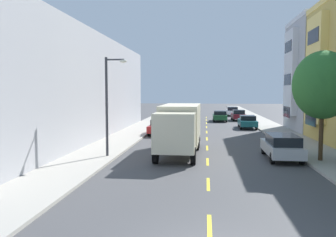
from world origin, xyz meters
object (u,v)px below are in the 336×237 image
(parked_hatchback_burgundy, at_px, (238,115))
(parked_suv_champagne, at_px, (179,110))
(parked_sedan_teal, at_px, (247,122))
(delivery_box_truck, at_px, (180,126))
(parked_sedan_red, at_px, (160,127))
(street_tree_second, at_px, (323,85))
(street_lamp, at_px, (109,98))
(parked_wagon_white, at_px, (232,111))
(moving_forest_sedan, at_px, (220,116))
(parked_wagon_silver, at_px, (282,146))
(parked_pickup_black, at_px, (173,117))

(parked_hatchback_burgundy, bearing_deg, parked_suv_champagne, 137.02)
(parked_hatchback_burgundy, xyz_separation_m, parked_sedan_teal, (0.04, -10.46, -0.01))
(delivery_box_truck, height_order, parked_sedan_red, delivery_box_truck)
(street_tree_second, xyz_separation_m, street_lamp, (-12.33, 0.15, -0.76))
(street_tree_second, xyz_separation_m, parked_hatchback_burgundy, (-1.97, 29.23, -3.66))
(parked_suv_champagne, distance_m, parked_sedan_red, 25.23)
(delivery_box_truck, xyz_separation_m, parked_wagon_white, (6.10, 36.77, -1.03))
(delivery_box_truck, xyz_separation_m, parked_sedan_red, (-2.59, 10.15, -1.09))
(parked_hatchback_burgundy, height_order, parked_sedan_teal, parked_hatchback_burgundy)
(delivery_box_truck, distance_m, parked_suv_champagne, 35.49)
(parked_sedan_teal, bearing_deg, street_lamp, -119.18)
(street_tree_second, relative_size, moving_forest_sedan, 1.38)
(parked_wagon_silver, relative_size, moving_forest_sedan, 1.05)
(street_lamp, xyz_separation_m, moving_forest_sedan, (7.73, 27.46, -2.90))
(street_tree_second, bearing_deg, parked_wagon_silver, 157.12)
(street_lamp, bearing_deg, street_tree_second, -0.67)
(parked_hatchback_burgundy, xyz_separation_m, parked_wagon_white, (-0.13, 9.64, 0.05))
(parked_pickup_black, xyz_separation_m, moving_forest_sedan, (6.02, 3.25, -0.08))
(delivery_box_truck, height_order, parked_wagon_white, delivery_box_truck)
(street_tree_second, distance_m, parked_sedan_teal, 19.22)
(parked_pickup_black, bearing_deg, parked_wagon_silver, -69.83)
(delivery_box_truck, relative_size, parked_hatchback_burgundy, 2.02)
(parked_pickup_black, relative_size, parked_suv_champagne, 1.10)
(moving_forest_sedan, bearing_deg, parked_suv_champagne, 122.25)
(parked_suv_champagne, relative_size, parked_sedan_teal, 1.07)
(parked_sedan_teal, bearing_deg, parked_sedan_red, -143.65)
(parked_wagon_white, relative_size, parked_suv_champagne, 0.97)
(parked_sedan_red, height_order, moving_forest_sedan, same)
(parked_suv_champagne, distance_m, parked_sedan_teal, 20.72)
(street_lamp, height_order, delivery_box_truck, street_lamp)
(parked_wagon_white, xyz_separation_m, parked_wagon_silver, (0.12, -38.03, 0.00))
(parked_wagon_white, bearing_deg, moving_forest_sedan, -102.54)
(parked_wagon_white, height_order, moving_forest_sedan, parked_wagon_white)
(parked_wagon_white, relative_size, parked_sedan_teal, 1.05)
(street_tree_second, xyz_separation_m, moving_forest_sedan, (-4.60, 27.61, -3.66))
(street_lamp, bearing_deg, delivery_box_truck, 25.28)
(parked_pickup_black, bearing_deg, parked_suv_champagne, 90.92)
(moving_forest_sedan, bearing_deg, parked_sedan_red, -111.94)
(street_lamp, xyz_separation_m, parked_wagon_white, (10.24, 38.72, -2.85))
(parked_hatchback_burgundy, relative_size, parked_suv_champagne, 0.83)
(parked_pickup_black, xyz_separation_m, parked_sedan_red, (-0.17, -12.11, -0.08))
(street_lamp, distance_m, parked_hatchback_burgundy, 31.01)
(parked_pickup_black, distance_m, parked_wagon_silver, 25.06)
(parked_sedan_red, bearing_deg, parked_hatchback_burgundy, 62.55)
(parked_hatchback_burgundy, distance_m, parked_sedan_red, 19.13)
(street_tree_second, height_order, parked_pickup_black, street_tree_second)
(parked_wagon_silver, bearing_deg, parked_sedan_red, 127.67)
(delivery_box_truck, height_order, parked_sedan_teal, delivery_box_truck)
(street_tree_second, bearing_deg, parked_wagon_white, 93.09)
(parked_suv_champagne, bearing_deg, delivery_box_truck, -85.75)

